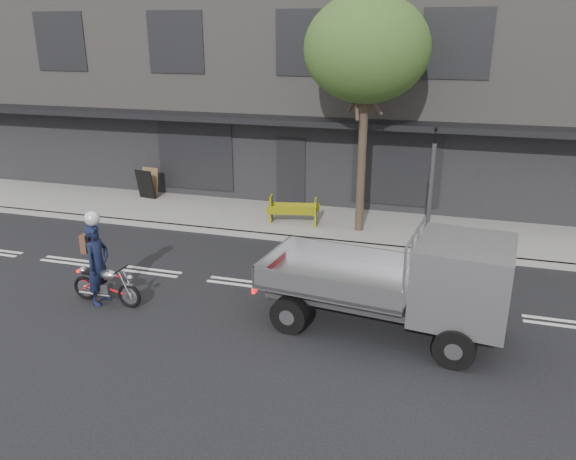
# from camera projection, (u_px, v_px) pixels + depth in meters

# --- Properties ---
(ground) EXTENTS (80.00, 80.00, 0.00)m
(ground) POSITION_uv_depth(u_px,v_px,m) (240.00, 283.00, 13.57)
(ground) COLOR black
(ground) RESTS_ON ground
(sidewalk) EXTENTS (32.00, 3.20, 0.15)m
(sidewalk) POSITION_uv_depth(u_px,v_px,m) (292.00, 221.00, 17.80)
(sidewalk) COLOR gray
(sidewalk) RESTS_ON ground
(kerb) EXTENTS (32.00, 0.20, 0.15)m
(kerb) POSITION_uv_depth(u_px,v_px,m) (277.00, 237.00, 16.35)
(kerb) COLOR gray
(kerb) RESTS_ON ground
(building_main) EXTENTS (26.00, 10.00, 8.00)m
(building_main) POSITION_uv_depth(u_px,v_px,m) (337.00, 77.00, 22.46)
(building_main) COLOR slate
(building_main) RESTS_ON ground
(street_tree) EXTENTS (3.40, 3.40, 6.74)m
(street_tree) POSITION_uv_depth(u_px,v_px,m) (367.00, 50.00, 15.03)
(street_tree) COLOR #382B21
(street_tree) RESTS_ON ground
(traffic_light_pole) EXTENTS (0.12, 0.12, 3.50)m
(traffic_light_pole) POSITION_uv_depth(u_px,v_px,m) (430.00, 194.00, 14.94)
(traffic_light_pole) COLOR #2D2D30
(traffic_light_pole) RESTS_ON ground
(motorcycle) EXTENTS (1.75, 0.51, 0.90)m
(motorcycle) POSITION_uv_depth(u_px,v_px,m) (106.00, 284.00, 12.42)
(motorcycle) COLOR black
(motorcycle) RESTS_ON ground
(rider) EXTENTS (0.48, 0.69, 1.83)m
(rider) POSITION_uv_depth(u_px,v_px,m) (98.00, 264.00, 12.30)
(rider) COLOR black
(rider) RESTS_ON ground
(flatbed_ute) EXTENTS (4.96, 2.48, 2.21)m
(flatbed_ute) POSITION_uv_depth(u_px,v_px,m) (438.00, 281.00, 10.68)
(flatbed_ute) COLOR black
(flatbed_ute) RESTS_ON ground
(construction_barrier) EXTENTS (1.60, 0.89, 0.85)m
(construction_barrier) POSITION_uv_depth(u_px,v_px,m) (291.00, 212.00, 17.01)
(construction_barrier) COLOR #F1EB0C
(construction_barrier) RESTS_ON sidewalk
(sandwich_board) EXTENTS (0.71, 0.53, 1.04)m
(sandwich_board) POSITION_uv_depth(u_px,v_px,m) (145.00, 184.00, 19.68)
(sandwich_board) COLOR black
(sandwich_board) RESTS_ON sidewalk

